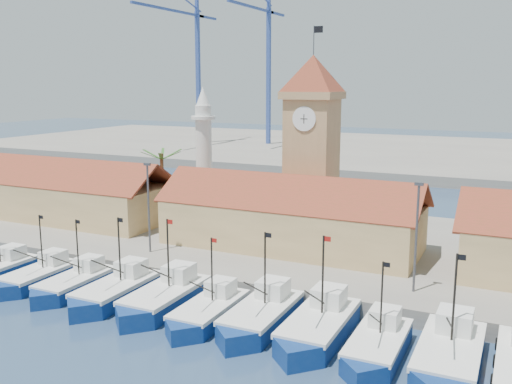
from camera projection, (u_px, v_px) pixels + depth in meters
The scene contains 20 objects.
ground at pixel (189, 334), 41.97m from camera, with size 400.00×400.00×0.00m, color navy.
quay at pixel (304, 243), 63.14m from camera, with size 140.00×32.00×1.50m, color gray.
terminal at pixel (428, 154), 139.45m from camera, with size 240.00×80.00×2.00m, color gray.
boat_1 at pixel (37, 278), 52.11m from camera, with size 3.28×8.97×6.79m.
boat_2 at pixel (73, 285), 50.22m from camera, with size 3.29×9.02×6.83m.
boat_3 at pixel (114, 293), 48.16m from camera, with size 3.63×9.95×7.53m.
boat_4 at pixel (163, 300), 46.55m from camera, with size 3.76×10.31×7.80m.
boat_5 at pixel (207, 313), 44.02m from camera, with size 3.34×9.15×6.92m.
boat_6 at pixel (260, 318), 42.98m from camera, with size 3.69×10.12×7.66m.
boat_7 at pixel (317, 329), 40.97m from camera, with size 3.84×10.51×7.95m.
boat_8 at pixel (377, 348), 38.25m from camera, with size 3.33×9.12×6.90m.
boat_9 at pixel (449, 359), 36.53m from camera, with size 3.86×10.58×8.01m.
hall_left at pixel (57, 197), 72.41m from camera, with size 31.20×10.13×7.61m.
hall_center at pixel (291, 223), 58.98m from camera, with size 27.04×10.13×7.61m.
clock_tower at pixel (312, 141), 62.80m from camera, with size 5.80×5.80×22.70m.
minaret at pixel (204, 152), 71.30m from camera, with size 3.00×3.00×16.30m.
palm_tree at pixel (162, 179), 72.28m from camera, with size 5.60×5.03×8.39m.
lamp_posts at pixel (263, 216), 51.20m from camera, with size 80.70×0.25×9.03m.
crane_blue_far at pixel (193, 54), 150.92m from camera, with size 1.00×38.14×41.84m.
crane_blue_near at pixel (266, 54), 149.40m from camera, with size 1.00×32.67×42.55m.
Camera 1 is at (21.24, -33.36, 18.21)m, focal length 40.00 mm.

